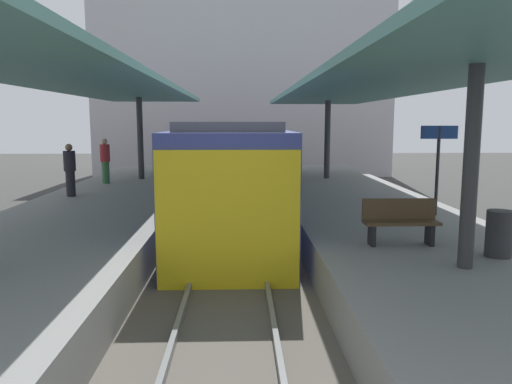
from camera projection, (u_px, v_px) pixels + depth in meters
The scene contains 15 objects.
ground_plane at pixel (232, 251), 12.69m from camera, with size 80.00×80.00×0.00m, color #383835.
platform_left at pixel (82, 233), 12.50m from camera, with size 4.40×28.00×1.00m, color gray.
platform_right at pixel (378, 231), 12.75m from camera, with size 4.40×28.00×1.00m, color gray.
track_ballast at pixel (232, 247), 12.68m from camera, with size 3.20×28.00×0.20m, color #59544C.
rail_near_side at pixel (204, 241), 12.63m from camera, with size 0.08×28.00×0.14m, color slate.
rail_far_side at pixel (260, 240), 12.68m from camera, with size 0.08×28.00×0.14m, color slate.
commuter_train at pixel (233, 171), 16.00m from camera, with size 2.78×14.28×3.10m.
canopy_left at pixel (92, 84), 13.35m from camera, with size 4.18×21.00×3.44m.
canopy_right at pixel (369, 89), 13.61m from camera, with size 4.18×21.00×3.32m.
platform_bench at pixel (400, 220), 9.25m from camera, with size 1.40×0.41×0.86m.
platform_sign at pixel (438, 150), 12.04m from camera, with size 0.90×0.08×2.21m.
litter_bin at pixel (499, 234), 8.42m from camera, with size 0.44×0.44×0.80m, color #2D2D30.
passenger_near_bench at pixel (70, 169), 15.21m from camera, with size 0.36×0.36×1.63m.
passenger_mid_platform at pixel (105, 160), 18.48m from camera, with size 0.36×0.36×1.69m.
station_building_backdrop at pixel (243, 88), 31.72m from camera, with size 18.00×6.00×11.00m, color #B7B2B7.
Camera 1 is at (0.22, -12.37, 3.30)m, focal length 34.49 mm.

